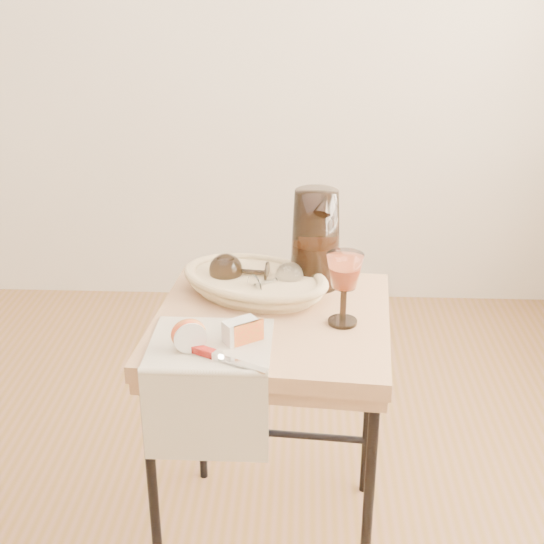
# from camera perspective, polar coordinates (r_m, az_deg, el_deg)

# --- Properties ---
(side_table) EXTENTS (0.59, 0.59, 0.70)m
(side_table) POSITION_cam_1_polar(r_m,az_deg,el_deg) (1.91, 0.03, -12.79)
(side_table) COLOR brown
(side_table) RESTS_ON floor
(tea_towel) EXTENTS (0.27, 0.24, 0.01)m
(tea_towel) POSITION_cam_1_polar(r_m,az_deg,el_deg) (1.60, -4.84, -5.64)
(tea_towel) COLOR beige
(tea_towel) RESTS_ON side_table
(bread_basket) EXTENTS (0.40, 0.35, 0.05)m
(bread_basket) POSITION_cam_1_polar(r_m,az_deg,el_deg) (1.81, -1.34, -0.95)
(bread_basket) COLOR tan
(bread_basket) RESTS_ON side_table
(goblet_lying_a) EXTENTS (0.15, 0.10, 0.09)m
(goblet_lying_a) POSITION_cam_1_polar(r_m,az_deg,el_deg) (1.82, -2.26, 0.05)
(goblet_lying_a) COLOR #38291C
(goblet_lying_a) RESTS_ON bread_basket
(goblet_lying_b) EXTENTS (0.14, 0.13, 0.07)m
(goblet_lying_b) POSITION_cam_1_polar(r_m,az_deg,el_deg) (1.79, 0.20, -0.64)
(goblet_lying_b) COLOR white
(goblet_lying_b) RESTS_ON bread_basket
(pitcher) EXTENTS (0.25, 0.29, 0.29)m
(pitcher) POSITION_cam_1_polar(r_m,az_deg,el_deg) (1.83, 3.44, 2.63)
(pitcher) COLOR black
(pitcher) RESTS_ON side_table
(wine_goblet) EXTENTS (0.10, 0.10, 0.17)m
(wine_goblet) POSITION_cam_1_polar(r_m,az_deg,el_deg) (1.65, 5.66, -1.34)
(wine_goblet) COLOR white
(wine_goblet) RESTS_ON side_table
(apple_half) EXTENTS (0.09, 0.06, 0.07)m
(apple_half) POSITION_cam_1_polar(r_m,az_deg,el_deg) (1.56, -6.57, -4.83)
(apple_half) COLOR red
(apple_half) RESTS_ON tea_towel
(apple_wedge) EXTENTS (0.08, 0.07, 0.05)m
(apple_wedge) POSITION_cam_1_polar(r_m,az_deg,el_deg) (1.59, -2.48, -4.62)
(apple_wedge) COLOR silver
(apple_wedge) RESTS_ON tea_towel
(table_knife) EXTENTS (0.19, 0.11, 0.02)m
(table_knife) POSITION_cam_1_polar(r_m,az_deg,el_deg) (1.53, -4.05, -6.62)
(table_knife) COLOR silver
(table_knife) RESTS_ON tea_towel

